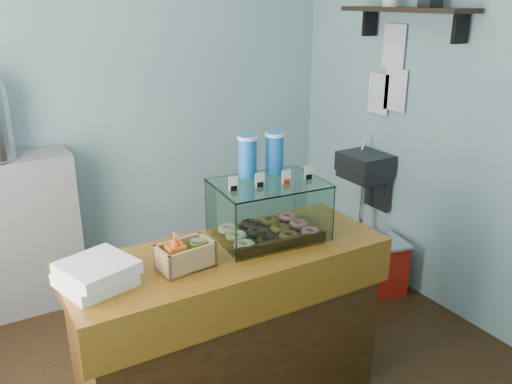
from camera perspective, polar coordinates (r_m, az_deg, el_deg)
ground at (r=3.35m, az=-4.76°, el=-18.52°), size 3.50×3.50×0.00m
room_shell at (r=2.67m, az=-5.38°, el=11.76°), size 3.54×3.04×2.82m
counter at (r=2.90m, az=-2.75°, el=-14.16°), size 1.60×0.60×0.90m
back_shelf at (r=4.02m, az=-25.27°, el=-4.52°), size 1.00×0.32×1.10m
display_case at (r=2.80m, az=1.13°, el=-1.21°), size 0.58×0.44×0.52m
condiment_crate at (r=2.51m, az=-7.61°, el=-6.61°), size 0.27×0.18×0.19m
pastry_boxes at (r=2.45m, az=-16.48°, el=-8.26°), size 0.36×0.35×0.11m
red_cooler at (r=4.12m, az=11.98°, el=-7.64°), size 0.53×0.45×0.41m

